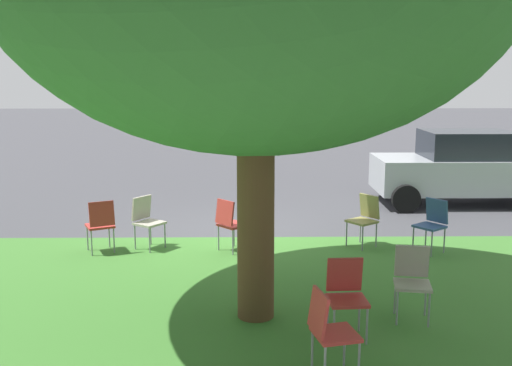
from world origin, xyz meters
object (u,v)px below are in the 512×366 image
chair_2 (101,222)px  chair_6 (346,292)px  chair_4 (412,277)px  chair_1 (365,216)px  chair_3 (146,218)px  chair_5 (432,221)px  chair_0 (329,327)px  parked_car (461,167)px  chair_7 (230,221)px

chair_2 → chair_6: bearing=137.7°
chair_2 → chair_4: 5.12m
chair_4 → chair_6: same height
chair_1 → chair_3: same height
chair_2 → chair_5: size_ratio=1.00×
chair_1 → chair_5: size_ratio=1.00×
chair_4 → chair_5: size_ratio=1.00×
chair_6 → chair_1: bearing=-104.3°
chair_2 → chair_3: 0.75m
chair_0 → chair_4: (-1.18, -1.40, 0.00)m
chair_4 → parked_car: size_ratio=0.24×
chair_6 → parked_car: (-3.68, -6.81, 0.32)m
chair_0 → chair_5: (-2.26, -4.10, 0.00)m
chair_3 → chair_4: same height
chair_4 → chair_0: bearing=49.9°
chair_3 → chair_5: bearing=176.6°
chair_2 → chair_7: (-2.10, -0.05, 0.00)m
chair_5 → chair_7: size_ratio=1.00×
chair_0 → chair_4: bearing=-130.1°
chair_3 → chair_6: same height
chair_6 → chair_0: bearing=71.0°
chair_2 → parked_car: bearing=-153.1°
chair_1 → parked_car: parked_car is taller
chair_0 → parked_car: 8.72m
chair_0 → parked_car: size_ratio=0.24×
chair_3 → chair_5: same height
chair_0 → chair_2: 5.18m
chair_2 → parked_car: 8.04m
chair_5 → chair_0: bearing=61.2°
chair_0 → chair_1: 4.61m
chair_3 → chair_4: bearing=140.9°
chair_5 → chair_6: 3.71m
chair_3 → parked_car: bearing=-152.5°
chair_0 → parked_car: bearing=-117.3°
chair_0 → chair_6: size_ratio=1.00×
chair_2 → chair_4: bearing=148.1°
chair_3 → chair_6: 4.43m
chair_1 → chair_5: (-1.04, 0.35, 0.00)m
chair_0 → chair_1: bearing=-105.3°
chair_0 → chair_1: (-1.21, -4.45, 0.00)m
chair_1 → chair_4: size_ratio=1.00×
chair_0 → chair_7: bearing=-75.6°
chair_1 → chair_3: bearing=1.1°
chair_2 → parked_car: (-7.16, -3.64, 0.32)m
chair_7 → parked_car: bearing=-144.7°
chair_5 → chair_7: same height
parked_car → chair_2: bearing=26.9°
parked_car → chair_5: bearing=64.4°
chair_3 → chair_6: bearing=129.0°
chair_3 → parked_car: parked_car is taller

